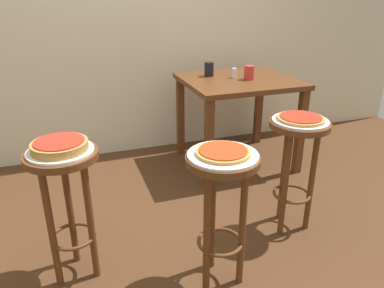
{
  "coord_description": "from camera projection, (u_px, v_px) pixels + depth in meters",
  "views": [
    {
      "loc": [
        -0.53,
        -1.68,
        1.44
      ],
      "look_at": [
        0.09,
        0.09,
        0.65
      ],
      "focal_mm": 34.83,
      "sensor_mm": 36.0,
      "label": 1
    }
  ],
  "objects": [
    {
      "name": "pizza_middle",
      "position": [
        301.0,
        118.0,
        2.15
      ],
      "size": [
        0.27,
        0.27,
        0.02
      ],
      "color": "tan",
      "rests_on": "serving_plate_middle"
    },
    {
      "name": "dining_table",
      "position": [
        239.0,
        93.0,
        3.09
      ],
      "size": [
        0.9,
        0.8,
        0.75
      ],
      "color": "#5B3319",
      "rests_on": "ground_plane"
    },
    {
      "name": "serving_plate_leftside",
      "position": [
        60.0,
        151.0,
        1.76
      ],
      "size": [
        0.31,
        0.31,
        0.01
      ],
      "primitive_type": "cylinder",
      "color": "white",
      "rests_on": "stool_leftside"
    },
    {
      "name": "serving_plate_middle",
      "position": [
        300.0,
        121.0,
        2.15
      ],
      "size": [
        0.33,
        0.33,
        0.01
      ],
      "primitive_type": "cylinder",
      "color": "silver",
      "rests_on": "stool_middle"
    },
    {
      "name": "pizza_foreground",
      "position": [
        223.0,
        152.0,
        1.71
      ],
      "size": [
        0.26,
        0.26,
        0.02
      ],
      "color": "tan",
      "rests_on": "serving_plate_foreground"
    },
    {
      "name": "pizza_leftside",
      "position": [
        60.0,
        145.0,
        1.74
      ],
      "size": [
        0.26,
        0.26,
        0.05
      ],
      "color": "#B78442",
      "rests_on": "serving_plate_leftside"
    },
    {
      "name": "stool_middle",
      "position": [
        296.0,
        153.0,
        2.23
      ],
      "size": [
        0.35,
        0.35,
        0.72
      ],
      "color": "#5B3319",
      "rests_on": "ground_plane"
    },
    {
      "name": "ground_plane",
      "position": [
        182.0,
        253.0,
        2.18
      ],
      "size": [
        6.0,
        6.0,
        0.0
      ],
      "primitive_type": "plane",
      "color": "#4C2D19"
    },
    {
      "name": "serving_plate_foreground",
      "position": [
        223.0,
        155.0,
        1.71
      ],
      "size": [
        0.33,
        0.33,
        0.01
      ],
      "primitive_type": "cylinder",
      "color": "white",
      "rests_on": "stool_foreground"
    },
    {
      "name": "stool_foreground",
      "position": [
        222.0,
        194.0,
        1.79
      ],
      "size": [
        0.35,
        0.35,
        0.72
      ],
      "color": "#5B3319",
      "rests_on": "ground_plane"
    },
    {
      "name": "condiment_shaker",
      "position": [
        234.0,
        73.0,
        3.06
      ],
      "size": [
        0.04,
        0.04,
        0.08
      ],
      "primitive_type": "cylinder",
      "color": "white",
      "rests_on": "dining_table"
    },
    {
      "name": "cup_far_edge",
      "position": [
        209.0,
        69.0,
        3.11
      ],
      "size": [
        0.08,
        0.08,
        0.12
      ],
      "primitive_type": "cylinder",
      "color": "black",
      "rests_on": "dining_table"
    },
    {
      "name": "cup_near_edge",
      "position": [
        249.0,
        73.0,
        3.0
      ],
      "size": [
        0.08,
        0.08,
        0.11
      ],
      "primitive_type": "cylinder",
      "color": "red",
      "rests_on": "dining_table"
    },
    {
      "name": "stool_leftside",
      "position": [
        66.0,
        189.0,
        1.84
      ],
      "size": [
        0.35,
        0.35,
        0.72
      ],
      "color": "#5B3319",
      "rests_on": "ground_plane"
    }
  ]
}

